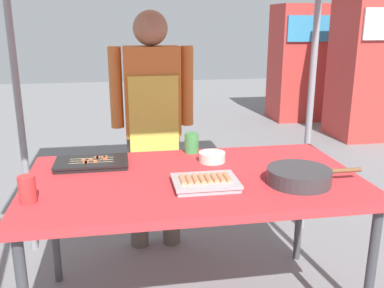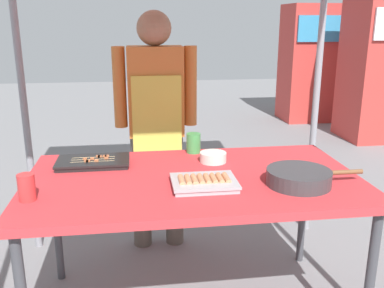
{
  "view_description": "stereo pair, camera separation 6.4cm",
  "coord_description": "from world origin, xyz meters",
  "px_view_note": "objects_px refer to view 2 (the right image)",
  "views": [
    {
      "loc": [
        -0.33,
        -1.92,
        1.48
      ],
      "look_at": [
        0.0,
        0.05,
        0.9
      ],
      "focal_mm": 40.02,
      "sensor_mm": 36.0,
      "label": 1
    },
    {
      "loc": [
        -0.27,
        -1.93,
        1.48
      ],
      "look_at": [
        0.0,
        0.05,
        0.9
      ],
      "focal_mm": 40.02,
      "sensor_mm": 36.0,
      "label": 2
    }
  ],
  "objects_px": {
    "drink_cup_near_edge": "(27,187)",
    "tray_grilled_sausages": "(204,182)",
    "vendor_woman": "(156,114)",
    "condiment_bowl": "(213,157)",
    "neighbor_stall_left": "(309,63)",
    "drink_cup_by_wok": "(194,143)",
    "cooking_wok": "(299,177)",
    "neighbor_stall_right": "(380,68)",
    "stall_table": "(193,187)",
    "tray_meat_skewers": "(93,162)"
  },
  "relations": [
    {
      "from": "drink_cup_near_edge",
      "to": "tray_grilled_sausages",
      "type": "bearing_deg",
      "value": 4.05
    },
    {
      "from": "vendor_woman",
      "to": "condiment_bowl",
      "type": "bearing_deg",
      "value": 117.8
    },
    {
      "from": "tray_grilled_sausages",
      "to": "neighbor_stall_left",
      "type": "relative_size",
      "value": 0.17
    },
    {
      "from": "tray_grilled_sausages",
      "to": "drink_cup_by_wok",
      "type": "distance_m",
      "value": 0.53
    },
    {
      "from": "cooking_wok",
      "to": "drink_cup_near_edge",
      "type": "height_order",
      "value": "drink_cup_near_edge"
    },
    {
      "from": "vendor_woman",
      "to": "neighbor_stall_right",
      "type": "relative_size",
      "value": 0.86
    },
    {
      "from": "drink_cup_near_edge",
      "to": "neighbor_stall_right",
      "type": "relative_size",
      "value": 0.06
    },
    {
      "from": "stall_table",
      "to": "neighbor_stall_right",
      "type": "xyz_separation_m",
      "value": [
        2.79,
        3.12,
        0.21
      ]
    },
    {
      "from": "stall_table",
      "to": "neighbor_stall_right",
      "type": "relative_size",
      "value": 0.89
    },
    {
      "from": "tray_grilled_sausages",
      "to": "drink_cup_near_edge",
      "type": "xyz_separation_m",
      "value": [
        -0.76,
        -0.05,
        0.04
      ]
    },
    {
      "from": "condiment_bowl",
      "to": "neighbor_stall_left",
      "type": "relative_size",
      "value": 0.08
    },
    {
      "from": "cooking_wok",
      "to": "drink_cup_by_wok",
      "type": "relative_size",
      "value": 4.09
    },
    {
      "from": "drink_cup_by_wok",
      "to": "vendor_woman",
      "type": "distance_m",
      "value": 0.4
    },
    {
      "from": "drink_cup_near_edge",
      "to": "neighbor_stall_right",
      "type": "height_order",
      "value": "neighbor_stall_right"
    },
    {
      "from": "vendor_woman",
      "to": "tray_grilled_sausages",
      "type": "bearing_deg",
      "value": 101.06
    },
    {
      "from": "drink_cup_by_wok",
      "to": "vendor_woman",
      "type": "bearing_deg",
      "value": 119.74
    },
    {
      "from": "condiment_bowl",
      "to": "neighbor_stall_right",
      "type": "relative_size",
      "value": 0.08
    },
    {
      "from": "drink_cup_by_wok",
      "to": "condiment_bowl",
      "type": "bearing_deg",
      "value": -66.01
    },
    {
      "from": "tray_meat_skewers",
      "to": "cooking_wok",
      "type": "xyz_separation_m",
      "value": [
        0.96,
        -0.41,
        0.02
      ]
    },
    {
      "from": "tray_grilled_sausages",
      "to": "cooking_wok",
      "type": "height_order",
      "value": "cooking_wok"
    },
    {
      "from": "stall_table",
      "to": "drink_cup_near_edge",
      "type": "distance_m",
      "value": 0.76
    },
    {
      "from": "stall_table",
      "to": "condiment_bowl",
      "type": "xyz_separation_m",
      "value": [
        0.14,
        0.21,
        0.08
      ]
    },
    {
      "from": "drink_cup_near_edge",
      "to": "drink_cup_by_wok",
      "type": "relative_size",
      "value": 1.03
    },
    {
      "from": "tray_meat_skewers",
      "to": "condiment_bowl",
      "type": "xyz_separation_m",
      "value": [
        0.63,
        -0.03,
        0.01
      ]
    },
    {
      "from": "tray_grilled_sausages",
      "to": "condiment_bowl",
      "type": "height_order",
      "value": "condiment_bowl"
    },
    {
      "from": "drink_cup_near_edge",
      "to": "drink_cup_by_wok",
      "type": "height_order",
      "value": "drink_cup_near_edge"
    },
    {
      "from": "tray_grilled_sausages",
      "to": "cooking_wok",
      "type": "xyz_separation_m",
      "value": [
        0.44,
        -0.04,
        0.02
      ]
    },
    {
      "from": "condiment_bowl",
      "to": "stall_table",
      "type": "bearing_deg",
      "value": -122.72
    },
    {
      "from": "condiment_bowl",
      "to": "cooking_wok",
      "type": "bearing_deg",
      "value": -48.92
    },
    {
      "from": "tray_meat_skewers",
      "to": "neighbor_stall_right",
      "type": "distance_m",
      "value": 4.38
    },
    {
      "from": "drink_cup_near_edge",
      "to": "drink_cup_by_wok",
      "type": "distance_m",
      "value": 0.97
    },
    {
      "from": "condiment_bowl",
      "to": "vendor_woman",
      "type": "height_order",
      "value": "vendor_woman"
    },
    {
      "from": "cooking_wok",
      "to": "stall_table",
      "type": "bearing_deg",
      "value": 160.09
    },
    {
      "from": "condiment_bowl",
      "to": "neighbor_stall_right",
      "type": "height_order",
      "value": "neighbor_stall_right"
    },
    {
      "from": "neighbor_stall_left",
      "to": "neighbor_stall_right",
      "type": "distance_m",
      "value": 1.26
    },
    {
      "from": "tray_grilled_sausages",
      "to": "cooking_wok",
      "type": "bearing_deg",
      "value": -4.7
    },
    {
      "from": "neighbor_stall_left",
      "to": "tray_grilled_sausages",
      "type": "bearing_deg",
      "value": -117.63
    },
    {
      "from": "condiment_bowl",
      "to": "drink_cup_near_edge",
      "type": "bearing_deg",
      "value": -155.29
    },
    {
      "from": "stall_table",
      "to": "vendor_woman",
      "type": "distance_m",
      "value": 0.77
    },
    {
      "from": "stall_table",
      "to": "tray_grilled_sausages",
      "type": "relative_size",
      "value": 5.42
    },
    {
      "from": "tray_grilled_sausages",
      "to": "vendor_woman",
      "type": "relative_size",
      "value": 0.19
    },
    {
      "from": "stall_table",
      "to": "tray_meat_skewers",
      "type": "distance_m",
      "value": 0.55
    },
    {
      "from": "neighbor_stall_right",
      "to": "cooking_wok",
      "type": "bearing_deg",
      "value": -125.25
    },
    {
      "from": "drink_cup_near_edge",
      "to": "stall_table",
      "type": "bearing_deg",
      "value": 14.38
    },
    {
      "from": "drink_cup_by_wok",
      "to": "neighbor_stall_right",
      "type": "height_order",
      "value": "neighbor_stall_right"
    },
    {
      "from": "tray_meat_skewers",
      "to": "neighbor_stall_left",
      "type": "xyz_separation_m",
      "value": [
        2.85,
        4.06,
        0.09
      ]
    },
    {
      "from": "stall_table",
      "to": "drink_cup_by_wok",
      "type": "bearing_deg",
      "value": 82.03
    },
    {
      "from": "drink_cup_near_edge",
      "to": "neighbor_stall_left",
      "type": "bearing_deg",
      "value": 55.53
    },
    {
      "from": "stall_table",
      "to": "vendor_woman",
      "type": "height_order",
      "value": "vendor_woman"
    },
    {
      "from": "tray_grilled_sausages",
      "to": "drink_cup_near_edge",
      "type": "distance_m",
      "value": 0.76
    }
  ]
}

